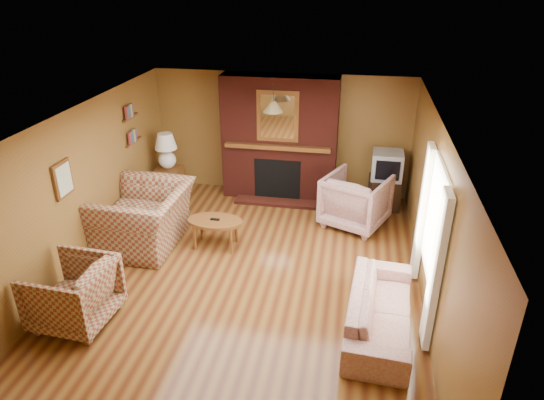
% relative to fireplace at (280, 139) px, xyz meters
% --- Properties ---
extents(floor, '(6.50, 6.50, 0.00)m').
position_rel_fireplace_xyz_m(floor, '(0.00, -2.98, -1.18)').
color(floor, '#4F2511').
rests_on(floor, ground).
extents(ceiling, '(6.50, 6.50, 0.00)m').
position_rel_fireplace_xyz_m(ceiling, '(0.00, -2.98, 1.22)').
color(ceiling, white).
rests_on(ceiling, wall_back).
extents(wall_back, '(6.50, 0.00, 6.50)m').
position_rel_fireplace_xyz_m(wall_back, '(0.00, 0.27, 0.02)').
color(wall_back, olive).
rests_on(wall_back, floor).
extents(wall_front, '(6.50, 0.00, 6.50)m').
position_rel_fireplace_xyz_m(wall_front, '(0.00, -6.23, 0.02)').
color(wall_front, olive).
rests_on(wall_front, floor).
extents(wall_left, '(0.00, 6.50, 6.50)m').
position_rel_fireplace_xyz_m(wall_left, '(-2.50, -2.98, 0.02)').
color(wall_left, olive).
rests_on(wall_left, floor).
extents(wall_right, '(0.00, 6.50, 6.50)m').
position_rel_fireplace_xyz_m(wall_right, '(2.50, -2.98, 0.02)').
color(wall_right, olive).
rests_on(wall_right, floor).
extents(fireplace, '(2.20, 0.82, 2.40)m').
position_rel_fireplace_xyz_m(fireplace, '(0.00, 0.00, 0.00)').
color(fireplace, '#4A1610').
rests_on(fireplace, floor).
extents(window_right, '(0.10, 1.85, 2.00)m').
position_rel_fireplace_xyz_m(window_right, '(2.45, -3.18, -0.06)').
color(window_right, beige).
rests_on(window_right, wall_right).
extents(bookshelf, '(0.09, 0.55, 0.71)m').
position_rel_fireplace_xyz_m(bookshelf, '(-2.44, -1.08, 0.48)').
color(bookshelf, '#5E3316').
rests_on(bookshelf, wall_left).
extents(botanical_print, '(0.05, 0.40, 0.50)m').
position_rel_fireplace_xyz_m(botanical_print, '(-2.47, -3.28, 0.37)').
color(botanical_print, '#5E3316').
rests_on(botanical_print, wall_left).
extents(pendant_light, '(0.36, 0.36, 0.48)m').
position_rel_fireplace_xyz_m(pendant_light, '(0.00, -0.68, 0.82)').
color(pendant_light, black).
rests_on(pendant_light, ceiling).
extents(plaid_loveseat, '(1.35, 1.54, 0.99)m').
position_rel_fireplace_xyz_m(plaid_loveseat, '(-1.85, -2.28, -0.69)').
color(plaid_loveseat, maroon).
rests_on(plaid_loveseat, floor).
extents(plaid_armchair, '(1.02, 0.99, 0.86)m').
position_rel_fireplace_xyz_m(plaid_armchair, '(-1.95, -4.27, -0.75)').
color(plaid_armchair, maroon).
rests_on(plaid_armchair, floor).
extents(floral_sofa, '(0.91, 2.00, 0.57)m').
position_rel_fireplace_xyz_m(floral_sofa, '(1.90, -3.73, -0.90)').
color(floral_sofa, '#B9B08F').
rests_on(floral_sofa, floor).
extents(floral_armchair, '(1.34, 1.35, 0.94)m').
position_rel_fireplace_xyz_m(floral_armchair, '(1.52, -0.97, -0.71)').
color(floral_armchair, '#B9B08F').
rests_on(floral_armchair, floor).
extents(coffee_table, '(0.90, 0.56, 0.50)m').
position_rel_fireplace_xyz_m(coffee_table, '(-0.70, -2.13, -0.76)').
color(coffee_table, '#5E3316').
rests_on(coffee_table, floor).
extents(side_table, '(0.52, 0.52, 0.65)m').
position_rel_fireplace_xyz_m(side_table, '(-2.10, -0.53, -0.86)').
color(side_table, '#5E3316').
rests_on(side_table, floor).
extents(table_lamp, '(0.42, 0.42, 0.70)m').
position_rel_fireplace_xyz_m(table_lamp, '(-2.10, -0.53, -0.14)').
color(table_lamp, silver).
rests_on(table_lamp, side_table).
extents(tv_stand, '(0.60, 0.56, 0.61)m').
position_rel_fireplace_xyz_m(tv_stand, '(2.05, -0.18, -0.88)').
color(tv_stand, black).
rests_on(tv_stand, floor).
extents(crt_tv, '(0.57, 0.56, 0.51)m').
position_rel_fireplace_xyz_m(crt_tv, '(2.05, -0.19, -0.31)').
color(crt_tv, '#9A9CA1').
rests_on(crt_tv, tv_stand).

